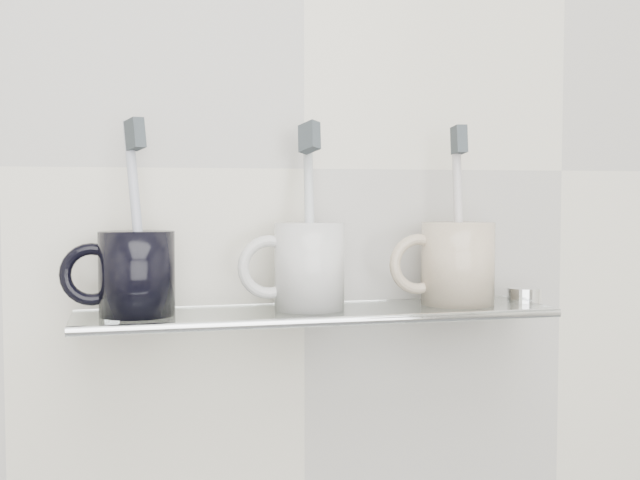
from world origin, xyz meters
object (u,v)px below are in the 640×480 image
object	(u,v)px
mug_center	(309,266)
mug_right	(458,263)
shelf_glass	(317,313)
mug_left	(137,273)

from	to	relation	value
mug_center	mug_right	bearing A→B (deg)	1.70
mug_center	mug_right	size ratio (longest dim) A/B	1.01
shelf_glass	mug_right	distance (m)	0.17
shelf_glass	mug_right	size ratio (longest dim) A/B	5.52
mug_left	mug_right	xyz separation A→B (m)	(0.35, 0.00, 0.00)
shelf_glass	mug_center	distance (m)	0.05
shelf_glass	mug_right	xyz separation A→B (m)	(0.16, 0.00, 0.05)
mug_left	shelf_glass	bearing A→B (deg)	-3.42
shelf_glass	mug_center	size ratio (longest dim) A/B	5.48
mug_left	mug_right	distance (m)	0.35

